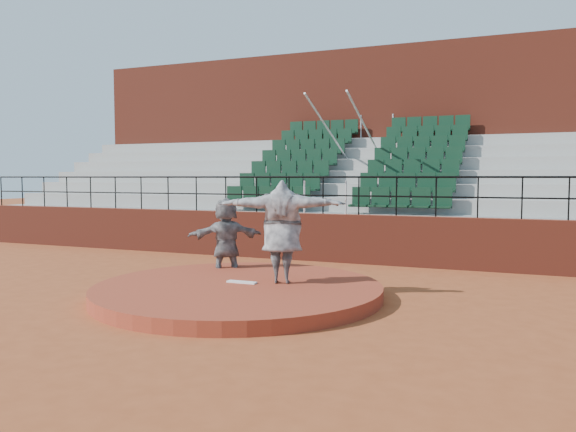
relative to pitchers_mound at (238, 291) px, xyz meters
The scene contains 9 objects.
ground 0.12m from the pitchers_mound, ahead, with size 90.00×90.00×0.00m, color #974522.
pitchers_mound is the anchor object (origin of this frame).
pitching_rubber 0.21m from the pitchers_mound, 90.00° to the left, with size 0.60×0.15×0.03m, color white.
boundary_wall 5.03m from the pitchers_mound, 90.00° to the left, with size 24.00×0.30×1.30m, color maroon.
wall_railing 5.35m from the pitchers_mound, 90.00° to the left, with size 24.04×0.05×1.03m.
seating_deck 8.75m from the pitchers_mound, 90.00° to the left, with size 24.00×5.97×4.63m.
press_box_facade 13.06m from the pitchers_mound, 90.00° to the left, with size 24.00×3.00×7.10m, color maroon.
pitcher 1.41m from the pitchers_mound, 34.27° to the left, with size 2.45×0.67×1.99m, color black.
fielder 2.22m from the pitchers_mound, 125.01° to the left, with size 1.70×0.54×1.84m, color black.
Camera 1 is at (4.93, -9.45, 2.30)m, focal length 35.00 mm.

